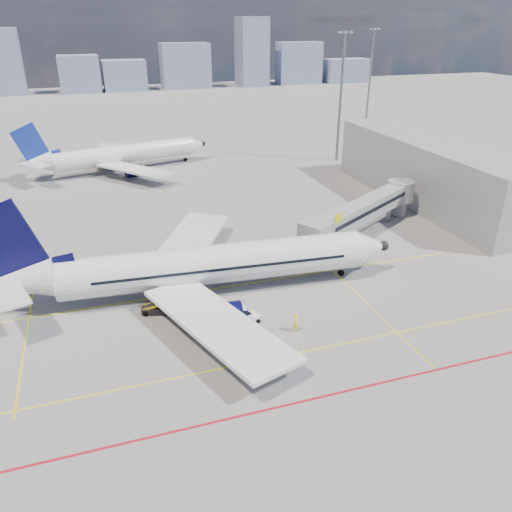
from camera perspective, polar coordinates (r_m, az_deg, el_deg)
The scene contains 13 objects.
ground at distance 49.78m, azimuth -1.77°, elevation -7.91°, with size 420.00×420.00×0.00m, color gray.
apron_markings at distance 46.56m, azimuth -1.05°, elevation -10.53°, with size 90.00×35.12×0.01m.
jet_bridge at distance 70.90m, azimuth 12.67°, elevation 5.31°, with size 23.55×15.78×6.30m.
terminal_block at distance 86.67m, azimuth 19.27°, elevation 9.03°, with size 10.00×42.00×10.00m.
floodlight_mast_ne at distance 108.04m, azimuth 9.67°, elevation 17.72°, with size 3.20×0.61×25.45m.
floodlight_mast_far at distance 151.51m, azimuth 12.92°, elevation 19.56°, with size 3.20×0.61×25.45m.
distant_skyline at distance 230.64m, azimuth -18.44°, elevation 19.94°, with size 254.13×15.93×31.16m.
main_aircraft at distance 54.19m, azimuth -6.57°, elevation -1.21°, with size 44.20×38.47×12.90m.
second_aircraft at distance 103.92m, azimuth -15.48°, elevation 11.05°, with size 37.31×32.04×11.05m.
baggage_tug at distance 49.39m, azimuth -1.08°, elevation -7.18°, with size 2.54×2.13×1.54m.
cargo_dolly at distance 47.05m, azimuth -3.06°, elevation -8.63°, with size 3.51×1.77×1.86m.
belt_loader at distance 52.35m, azimuth -10.76°, elevation -5.86°, with size 5.37×2.56×2.16m.
ramp_worker at distance 48.53m, azimuth 4.59°, elevation -7.59°, with size 0.70×0.46×1.93m, color yellow.
Camera 1 is at (-11.63, -39.99, 27.28)m, focal length 35.00 mm.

